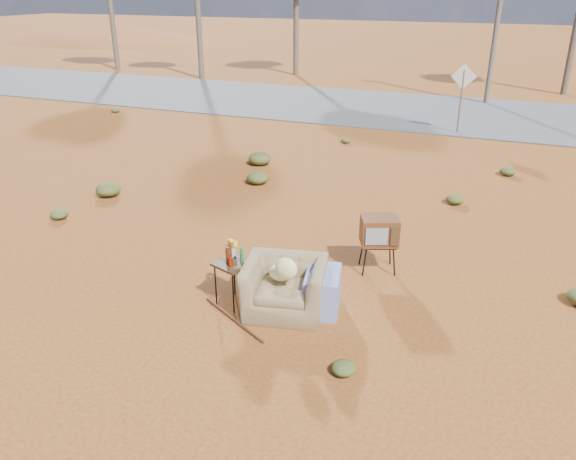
% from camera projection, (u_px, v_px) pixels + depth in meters
% --- Properties ---
extents(ground, '(140.00, 140.00, 0.00)m').
position_uv_depth(ground, '(261.00, 304.00, 8.51)').
color(ground, '#98531E').
rests_on(ground, ground).
extents(highway, '(140.00, 7.00, 0.04)m').
position_uv_depth(highway, '(425.00, 111.00, 21.24)').
color(highway, '#565659').
rests_on(highway, ground).
extents(dirt_mound, '(26.00, 18.00, 2.00)m').
position_uv_depth(dirt_mound, '(106.00, 41.00, 47.66)').
color(dirt_mound, brown).
rests_on(dirt_mound, ground).
extents(armchair, '(1.49, 1.16, 1.03)m').
position_uv_depth(armchair, '(292.00, 281.00, 8.17)').
color(armchair, olive).
rests_on(armchair, ground).
extents(tv_unit, '(0.73, 0.66, 0.96)m').
position_uv_depth(tv_unit, '(379.00, 231.00, 9.23)').
color(tv_unit, black).
rests_on(tv_unit, ground).
extents(side_table, '(0.61, 0.61, 0.97)m').
position_uv_depth(side_table, '(233.00, 260.00, 8.28)').
color(side_table, '#3D2B16').
rests_on(side_table, ground).
extents(rusty_bar, '(1.28, 0.75, 0.04)m').
position_uv_depth(rusty_bar, '(233.00, 319.00, 8.08)').
color(rusty_bar, '#4C2214').
rests_on(rusty_bar, ground).
extents(road_sign, '(0.78, 0.06, 2.19)m').
position_uv_depth(road_sign, '(463.00, 86.00, 17.58)').
color(road_sign, brown).
rests_on(road_sign, ground).
extents(scrub_patch, '(17.49, 8.07, 0.33)m').
position_uv_depth(scrub_patch, '(310.00, 195.00, 12.48)').
color(scrub_patch, '#4B5525').
rests_on(scrub_patch, ground).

